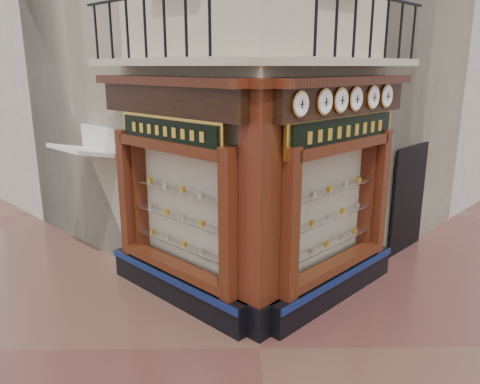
{
  "coord_description": "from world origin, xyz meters",
  "views": [
    {
      "loc": [
        -0.39,
        -6.22,
        4.13
      ],
      "look_at": [
        -0.27,
        2.0,
        1.92
      ],
      "focal_mm": 35.0,
      "sensor_mm": 36.0,
      "label": 1
    }
  ],
  "objects_px": {
    "corner_pilaster": "(259,216)",
    "awning": "(90,261)",
    "signboard_left": "(169,131)",
    "clock_f": "(386,96)",
    "clock_d": "(356,99)",
    "clock_c": "(341,100)",
    "clock_e": "(373,97)",
    "clock_a": "(300,104)",
    "signboard_right": "(345,131)",
    "clock_b": "(324,102)"
  },
  "relations": [
    {
      "from": "corner_pilaster",
      "to": "awning",
      "type": "height_order",
      "value": "corner_pilaster"
    },
    {
      "from": "signboard_left",
      "to": "clock_f",
      "type": "bearing_deg",
      "value": -124.14
    },
    {
      "from": "clock_d",
      "to": "clock_c",
      "type": "bearing_deg",
      "value": -180.0
    },
    {
      "from": "clock_e",
      "to": "clock_f",
      "type": "height_order",
      "value": "clock_f"
    },
    {
      "from": "corner_pilaster",
      "to": "clock_c",
      "type": "bearing_deg",
      "value": -16.95
    },
    {
      "from": "signboard_left",
      "to": "corner_pilaster",
      "type": "bearing_deg",
      "value": -169.75
    },
    {
      "from": "clock_c",
      "to": "signboard_left",
      "type": "relative_size",
      "value": 0.21
    },
    {
      "from": "corner_pilaster",
      "to": "signboard_left",
      "type": "relative_size",
      "value": 2.09
    },
    {
      "from": "clock_f",
      "to": "signboard_left",
      "type": "bearing_deg",
      "value": 145.86
    },
    {
      "from": "clock_e",
      "to": "clock_a",
      "type": "bearing_deg",
      "value": 180.0
    },
    {
      "from": "corner_pilaster",
      "to": "signboard_right",
      "type": "xyz_separation_m",
      "value": [
        1.46,
        1.01,
        1.15
      ]
    },
    {
      "from": "clock_c",
      "to": "awning",
      "type": "distance_m",
      "value": 6.41
    },
    {
      "from": "clock_d",
      "to": "signboard_right",
      "type": "bearing_deg",
      "value": 131.94
    },
    {
      "from": "clock_c",
      "to": "clock_a",
      "type": "bearing_deg",
      "value": 180.0
    },
    {
      "from": "corner_pilaster",
      "to": "clock_b",
      "type": "xyz_separation_m",
      "value": [
        0.98,
        0.37,
        1.67
      ]
    },
    {
      "from": "clock_f",
      "to": "signboard_right",
      "type": "distance_m",
      "value": 1.26
    },
    {
      "from": "corner_pilaster",
      "to": "clock_f",
      "type": "height_order",
      "value": "corner_pilaster"
    },
    {
      "from": "corner_pilaster",
      "to": "clock_e",
      "type": "distance_m",
      "value": 2.96
    },
    {
      "from": "clock_b",
      "to": "signboard_left",
      "type": "height_order",
      "value": "clock_b"
    },
    {
      "from": "clock_d",
      "to": "signboard_right",
      "type": "relative_size",
      "value": 0.18
    },
    {
      "from": "clock_f",
      "to": "signboard_left",
      "type": "xyz_separation_m",
      "value": [
        -3.81,
        -0.73,
        -0.52
      ]
    },
    {
      "from": "clock_d",
      "to": "clock_f",
      "type": "bearing_deg",
      "value": -0.0
    },
    {
      "from": "clock_f",
      "to": "signboard_right",
      "type": "height_order",
      "value": "clock_f"
    },
    {
      "from": "clock_a",
      "to": "clock_d",
      "type": "xyz_separation_m",
      "value": [
        1.05,
        1.05,
        0.0
      ]
    },
    {
      "from": "clock_a",
      "to": "signboard_left",
      "type": "relative_size",
      "value": 0.2
    },
    {
      "from": "clock_b",
      "to": "clock_f",
      "type": "relative_size",
      "value": 0.97
    },
    {
      "from": "corner_pilaster",
      "to": "signboard_right",
      "type": "relative_size",
      "value": 1.78
    },
    {
      "from": "clock_a",
      "to": "clock_c",
      "type": "bearing_deg",
      "value": 0.0
    },
    {
      "from": "clock_f",
      "to": "signboard_right",
      "type": "relative_size",
      "value": 0.18
    },
    {
      "from": "clock_e",
      "to": "signboard_left",
      "type": "bearing_deg",
      "value": 141.39
    },
    {
      "from": "clock_b",
      "to": "clock_a",
      "type": "bearing_deg",
      "value": -180.0
    },
    {
      "from": "clock_a",
      "to": "clock_d",
      "type": "relative_size",
      "value": 0.94
    },
    {
      "from": "clock_f",
      "to": "signboard_right",
      "type": "xyz_separation_m",
      "value": [
        -0.89,
        -0.73,
        -0.52
      ]
    },
    {
      "from": "clock_b",
      "to": "awning",
      "type": "height_order",
      "value": "clock_b"
    },
    {
      "from": "awning",
      "to": "signboard_left",
      "type": "height_order",
      "value": "signboard_left"
    },
    {
      "from": "clock_a",
      "to": "clock_d",
      "type": "height_order",
      "value": "clock_d"
    },
    {
      "from": "signboard_left",
      "to": "clock_d",
      "type": "bearing_deg",
      "value": -135.15
    },
    {
      "from": "clock_f",
      "to": "awning",
      "type": "height_order",
      "value": "clock_f"
    },
    {
      "from": "clock_e",
      "to": "clock_c",
      "type": "bearing_deg",
      "value": 180.0
    },
    {
      "from": "clock_c",
      "to": "signboard_left",
      "type": "height_order",
      "value": "clock_c"
    },
    {
      "from": "corner_pilaster",
      "to": "clock_d",
      "type": "distance_m",
      "value": 2.53
    },
    {
      "from": "clock_b",
      "to": "clock_e",
      "type": "distance_m",
      "value": 1.45
    },
    {
      "from": "clock_d",
      "to": "signboard_left",
      "type": "distance_m",
      "value": 3.11
    },
    {
      "from": "awning",
      "to": "corner_pilaster",
      "type": "bearing_deg",
      "value": -173.68
    },
    {
      "from": "clock_d",
      "to": "clock_b",
      "type": "bearing_deg",
      "value": -180.0
    },
    {
      "from": "awning",
      "to": "clock_a",
      "type": "bearing_deg",
      "value": -170.14
    },
    {
      "from": "corner_pilaster",
      "to": "signboard_left",
      "type": "height_order",
      "value": "corner_pilaster"
    },
    {
      "from": "corner_pilaster",
      "to": "clock_a",
      "type": "distance_m",
      "value": 1.76
    },
    {
      "from": "clock_b",
      "to": "clock_d",
      "type": "distance_m",
      "value": 0.89
    },
    {
      "from": "clock_f",
      "to": "clock_b",
      "type": "bearing_deg",
      "value": 180.0
    }
  ]
}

